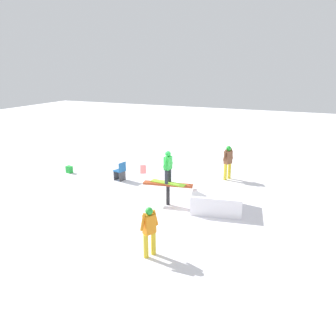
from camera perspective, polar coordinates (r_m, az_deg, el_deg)
The scene contains 9 objects.
ground_plane at distance 12.59m, azimuth 0.00°, elevation -6.38°, with size 60.00×60.00×0.00m, color white.
rail_feature at distance 12.32m, azimuth 0.00°, elevation -3.36°, with size 1.90×0.61×0.87m.
snow_kicker_ramp at distance 12.20m, azimuth 8.58°, elevation -5.60°, with size 1.80×1.50×0.70m, color white.
main_rider_on_rail at distance 12.07m, azimuth 0.00°, elevation 0.03°, with size 1.39×0.72×1.25m.
bystander_orange at distance 9.06m, azimuth -3.26°, elevation -10.58°, with size 0.35×0.57×1.47m.
bystander_brown at distance 15.31m, azimuth 10.40°, elevation 1.25°, with size 0.39×0.62×1.59m.
loose_snowboard_coral at distance 16.82m, azimuth -4.38°, elevation -0.19°, with size 1.38×0.28×0.02m, color #EC6463.
folding_chair at distance 15.21m, azimuth -8.32°, elevation -0.65°, with size 0.53×0.53×0.88m.
backpack_on_snow at distance 16.91m, azimuth -16.82°, elevation -0.24°, with size 0.30×0.22×0.34m, color green.
Camera 1 is at (-4.52, 10.60, 5.07)m, focal length 35.00 mm.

